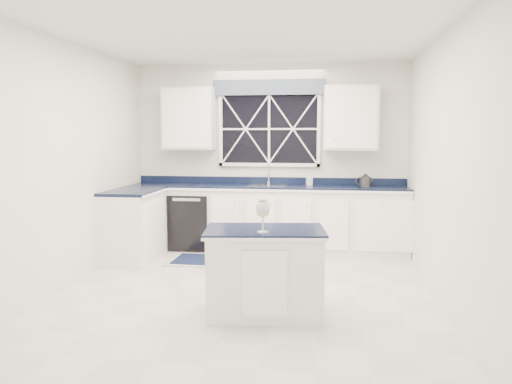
# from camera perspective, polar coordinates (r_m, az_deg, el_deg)

# --- Properties ---
(ground) EXTENTS (4.50, 4.50, 0.00)m
(ground) POSITION_cam_1_polar(r_m,az_deg,el_deg) (5.45, -1.25, -11.23)
(ground) COLOR silver
(ground) RESTS_ON ground
(back_wall) EXTENTS (4.00, 0.10, 2.70)m
(back_wall) POSITION_cam_1_polar(r_m,az_deg,el_deg) (7.43, 1.54, 4.12)
(back_wall) COLOR white
(back_wall) RESTS_ON ground
(base_cabinets) EXTENTS (3.99, 1.60, 0.90)m
(base_cabinets) POSITION_cam_1_polar(r_m,az_deg,el_deg) (7.11, -1.57, -3.29)
(base_cabinets) COLOR white
(base_cabinets) RESTS_ON ground
(countertop) EXTENTS (3.98, 0.64, 0.04)m
(countertop) POSITION_cam_1_polar(r_m,az_deg,el_deg) (7.16, 1.26, 0.58)
(countertop) COLOR black
(countertop) RESTS_ON base_cabinets
(dishwasher) EXTENTS (0.60, 0.58, 0.82)m
(dishwasher) POSITION_cam_1_polar(r_m,az_deg,el_deg) (7.44, -7.21, -3.21)
(dishwasher) COLOR black
(dishwasher) RESTS_ON ground
(window) EXTENTS (1.65, 0.09, 1.26)m
(window) POSITION_cam_1_polar(r_m,az_deg,el_deg) (7.37, 1.51, 7.83)
(window) COLOR black
(window) RESTS_ON ground
(upper_cabinets) EXTENTS (3.10, 0.34, 0.90)m
(upper_cabinets) POSITION_cam_1_polar(r_m,az_deg,el_deg) (7.25, 1.40, 8.41)
(upper_cabinets) COLOR white
(upper_cabinets) RESTS_ON ground
(faucet) EXTENTS (0.05, 0.20, 0.30)m
(faucet) POSITION_cam_1_polar(r_m,az_deg,el_deg) (7.34, 1.44, 2.12)
(faucet) COLOR #B5B5B7
(faucet) RESTS_ON countertop
(island) EXTENTS (1.16, 0.78, 0.81)m
(island) POSITION_cam_1_polar(r_m,az_deg,el_deg) (4.66, 1.01, -9.10)
(island) COLOR white
(island) RESTS_ON ground
(rug) EXTENTS (1.18, 0.73, 0.02)m
(rug) POSITION_cam_1_polar(r_m,az_deg,el_deg) (6.69, -4.88, -7.80)
(rug) COLOR #A7A8A3
(rug) RESTS_ON ground
(kettle) EXTENTS (0.27, 0.18, 0.19)m
(kettle) POSITION_cam_1_polar(r_m,az_deg,el_deg) (7.19, 12.37, 1.30)
(kettle) COLOR #313134
(kettle) RESTS_ON countertop
(wine_glass) EXTENTS (0.12, 0.12, 0.29)m
(wine_glass) POSITION_cam_1_polar(r_m,az_deg,el_deg) (4.37, 0.79, -2.03)
(wine_glass) COLOR silver
(wine_glass) RESTS_ON island
(soap_bottle) EXTENTS (0.10, 0.10, 0.17)m
(soap_bottle) POSITION_cam_1_polar(r_m,az_deg,el_deg) (7.23, 6.11, 1.44)
(soap_bottle) COLOR silver
(soap_bottle) RESTS_ON countertop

